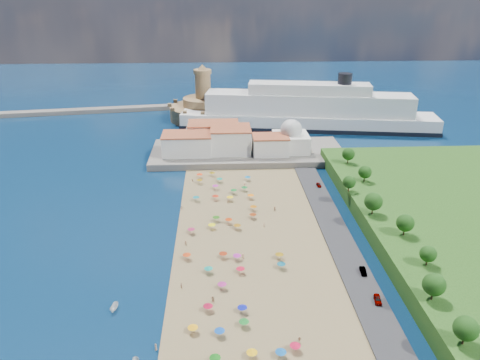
{
  "coord_description": "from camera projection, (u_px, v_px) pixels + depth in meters",
  "views": [
    {
      "loc": [
        -4.03,
        -134.84,
        76.16
      ],
      "look_at": [
        4.0,
        25.0,
        8.0
      ],
      "focal_mm": 35.0,
      "sensor_mm": 36.0,
      "label": 1
    }
  ],
  "objects": [
    {
      "name": "jetty",
      "position": [
        203.0,
        132.0,
        252.15
      ],
      "size": [
        18.0,
        70.0,
        2.4
      ],
      "primitive_type": "cube",
      "color": "#59544C",
      "rests_on": "ground"
    },
    {
      "name": "fortress",
      "position": [
        204.0,
        108.0,
        277.56
      ],
      "size": [
        40.0,
        40.0,
        32.4
      ],
      "color": "#A88454",
      "rests_on": "ground"
    },
    {
      "name": "parked_cars",
      "position": [
        352.0,
        250.0,
        141.2
      ],
      "size": [
        2.39,
        77.24,
        1.44
      ],
      "color": "gray",
      "rests_on": "promenade"
    },
    {
      "name": "beach_parasols",
      "position": [
        228.0,
        241.0,
        144.57
      ],
      "size": [
        29.85,
        115.82,
        2.2
      ],
      "color": "gray",
      "rests_on": "beach"
    },
    {
      "name": "domed_building",
      "position": [
        291.0,
        138.0,
        217.04
      ],
      "size": [
        16.0,
        16.0,
        15.0
      ],
      "color": "silver",
      "rests_on": "terrace"
    },
    {
      "name": "waterfront_buildings",
      "position": [
        220.0,
        140.0,
        218.37
      ],
      "size": [
        57.0,
        29.0,
        11.0
      ],
      "color": "silver",
      "rests_on": "terrace"
    },
    {
      "name": "moored_boats",
      "position": [
        125.0,
        336.0,
        107.77
      ],
      "size": [
        11.01,
        23.68,
        1.58
      ],
      "color": "white",
      "rests_on": "ground"
    },
    {
      "name": "terrace",
      "position": [
        248.0,
        153.0,
        220.88
      ],
      "size": [
        90.0,
        36.0,
        3.0
      ],
      "primitive_type": "cube",
      "color": "#59544C",
      "rests_on": "ground"
    },
    {
      "name": "cruise_ship",
      "position": [
        308.0,
        112.0,
        259.35
      ],
      "size": [
        143.18,
        41.77,
        30.94
      ],
      "color": "black",
      "rests_on": "ground"
    },
    {
      "name": "hillside_trees",
      "position": [
        388.0,
        214.0,
        144.06
      ],
      "size": [
        13.13,
        111.17,
        7.56
      ],
      "color": "#382314",
      "rests_on": "hillside"
    },
    {
      "name": "breakwater",
      "position": [
        46.0,
        113.0,
        288.93
      ],
      "size": [
        199.03,
        34.77,
        2.6
      ],
      "primitive_type": "cube",
      "rotation": [
        0.0,
        0.0,
        0.14
      ],
      "color": "#59544C",
      "rests_on": "ground"
    },
    {
      "name": "beachgoers",
      "position": [
        222.0,
        235.0,
        150.09
      ],
      "size": [
        35.54,
        95.3,
        1.85
      ],
      "color": "tan",
      "rests_on": "beach"
    },
    {
      "name": "ground",
      "position": [
        232.0,
        232.0,
        153.93
      ],
      "size": [
        700.0,
        700.0,
        0.0
      ],
      "primitive_type": "plane",
      "color": "#071938",
      "rests_on": "ground"
    }
  ]
}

